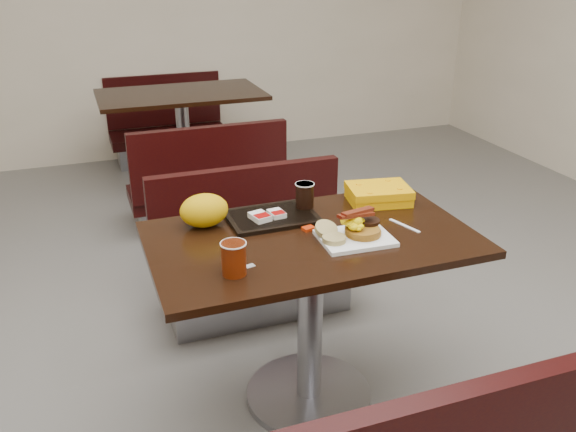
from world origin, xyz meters
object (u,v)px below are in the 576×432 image
object	(u,v)px
clamshell	(379,194)
bench_far_n	(168,121)
paper_bag	(204,210)
tray	(272,217)
hashbrown_sleeve_left	(260,217)
table_far	(184,141)
table_near	(310,321)
bench_far_s	(204,172)
platter	(355,238)
coffee_cup_far	(305,195)
fork	(235,270)
coffee_cup_near	(234,259)
hashbrown_sleeve_right	(277,214)
knife	(404,226)
pancake_stack	(363,231)
bench_near_n	(258,249)

from	to	relation	value
clamshell	bench_far_n	bearing A→B (deg)	107.21
paper_bag	tray	bearing A→B (deg)	-5.10
hashbrown_sleeve_left	table_far	bearing A→B (deg)	72.89
table_near	clamshell	distance (m)	0.60
bench_far_s	hashbrown_sleeve_left	world-z (taller)	hashbrown_sleeve_left
platter	coffee_cup_far	size ratio (longest dim) A/B	2.58
paper_bag	table_near	bearing A→B (deg)	-32.15
platter	fork	distance (m)	0.48
coffee_cup_near	hashbrown_sleeve_right	world-z (taller)	coffee_cup_near
knife	clamshell	world-z (taller)	clamshell
paper_bag	platter	bearing A→B (deg)	-32.24
pancake_stack	tray	xyz separation A→B (m)	(-0.26, 0.28, -0.02)
bench_near_n	coffee_cup_far	distance (m)	0.66
coffee_cup_near	platter	bearing A→B (deg)	11.10
paper_bag	bench_far_n	bearing A→B (deg)	83.48
fork	coffee_cup_far	size ratio (longest dim) A/B	1.14
coffee_cup_near	fork	world-z (taller)	coffee_cup_near
tray	bench_far_n	bearing A→B (deg)	88.00
bench_near_n	hashbrown_sleeve_right	bearing A→B (deg)	-98.21
platter	hashbrown_sleeve_left	distance (m)	0.38
platter	hashbrown_sleeve_right	distance (m)	0.34
bench_near_n	paper_bag	xyz separation A→B (m)	(-0.35, -0.48, 0.45)
coffee_cup_far	hashbrown_sleeve_right	bearing A→B (deg)	-160.48
bench_near_n	fork	xyz separation A→B (m)	(-0.34, -0.86, 0.39)
bench_far_n	platter	bearing A→B (deg)	-87.69
clamshell	paper_bag	bearing A→B (deg)	-170.53
pancake_stack	coffee_cup_far	size ratio (longest dim) A/B	1.33
knife	hashbrown_sleeve_right	bearing A→B (deg)	-134.27
table_near	paper_bag	bearing A→B (deg)	147.85
bench_near_n	fork	bearing A→B (deg)	-111.40
coffee_cup_near	clamshell	size ratio (longest dim) A/B	0.45
bench_far_s	fork	distance (m)	2.13
fork	hashbrown_sleeve_right	bearing A→B (deg)	39.02
bench_near_n	clamshell	world-z (taller)	clamshell
table_far	paper_bag	size ratio (longest dim) A/B	6.44
bench_near_n	hashbrown_sleeve_left	xyz separation A→B (m)	(-0.15, -0.53, 0.42)
clamshell	tray	bearing A→B (deg)	-168.04
table_far	coffee_cup_near	bearing A→B (deg)	-97.07
knife	table_far	bearing A→B (deg)	170.37
table_far	hashbrown_sleeve_left	world-z (taller)	hashbrown_sleeve_left
hashbrown_sleeve_right	fork	bearing A→B (deg)	-133.87
table_far	coffee_cup_far	distance (m)	2.41
hashbrown_sleeve_left	paper_bag	world-z (taller)	paper_bag
bench_far_n	coffee_cup_far	world-z (taller)	coffee_cup_far
table_near	paper_bag	world-z (taller)	paper_bag
bench_near_n	table_far	bearing A→B (deg)	90.00
coffee_cup_near	knife	size ratio (longest dim) A/B	0.74
bench_far_n	hashbrown_sleeve_left	size ratio (longest dim) A/B	11.86
bench_near_n	tray	xyz separation A→B (m)	(-0.09, -0.50, 0.40)
pancake_stack	knife	bearing A→B (deg)	11.52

